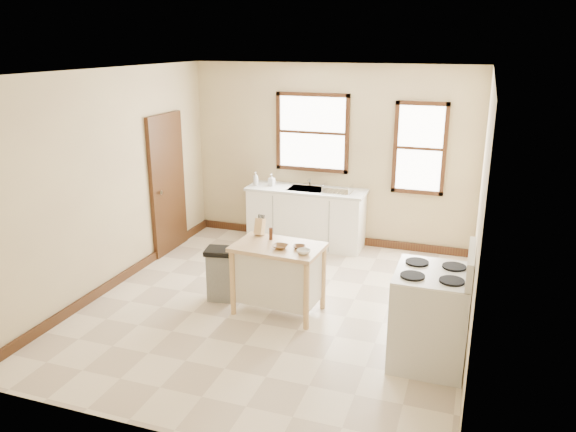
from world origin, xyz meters
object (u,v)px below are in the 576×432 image
object	(u,v)px
dish_rack	(338,189)
trash_bin	(221,274)
bowl_a	(280,247)
bowl_b	(299,247)
knife_block	(260,227)
bowl_c	(304,252)
soap_bottle_b	(272,180)
kitchen_island	(278,279)
pepper_grinder	(271,234)
soap_bottle_a	(256,179)
gas_stove	(431,305)

from	to	relation	value
dish_rack	trash_bin	world-z (taller)	dish_rack
bowl_a	bowl_b	bearing A→B (deg)	18.80
dish_rack	bowl_a	xyz separation A→B (m)	(-0.08, -2.33, -0.11)
knife_block	bowl_c	distance (m)	0.82
bowl_b	trash_bin	xyz separation A→B (m)	(-1.06, 0.10, -0.52)
knife_block	bowl_c	xyz separation A→B (m)	(0.70, -0.43, -0.08)
soap_bottle_b	bowl_a	distance (m)	2.60
kitchen_island	bowl_c	xyz separation A→B (m)	(0.36, -0.16, 0.45)
pepper_grinder	bowl_b	xyz separation A→B (m)	(0.41, -0.17, -0.06)
trash_bin	soap_bottle_a	bearing A→B (deg)	89.96
soap_bottle_b	bowl_c	size ratio (longest dim) A/B	1.24
soap_bottle_a	kitchen_island	xyz separation A→B (m)	(1.19, -2.23, -0.61)
soap_bottle_b	gas_stove	world-z (taller)	gas_stove
soap_bottle_b	gas_stove	size ratio (longest dim) A/B	0.15
soap_bottle_a	dish_rack	bearing A→B (deg)	17.49
soap_bottle_b	trash_bin	xyz separation A→B (m)	(0.16, -2.22, -0.68)
pepper_grinder	bowl_a	distance (m)	0.32
knife_block	bowl_b	size ratio (longest dim) A/B	1.38
soap_bottle_b	dish_rack	world-z (taller)	soap_bottle_b
soap_bottle_a	bowl_b	bearing A→B (deg)	-40.14
knife_block	bowl_b	xyz separation A→B (m)	(0.60, -0.29, -0.08)
dish_rack	pepper_grinder	world-z (taller)	dish_rack
kitchen_island	gas_stove	size ratio (longest dim) A/B	0.83
soap_bottle_a	soap_bottle_b	world-z (taller)	soap_bottle_a
bowl_c	gas_stove	size ratio (longest dim) A/B	0.12
bowl_c	gas_stove	world-z (taller)	gas_stove
soap_bottle_a	bowl_c	size ratio (longest dim) A/B	1.43
soap_bottle_a	knife_block	size ratio (longest dim) A/B	1.09
kitchen_island	bowl_a	xyz separation A→B (m)	(0.06, -0.09, 0.44)
soap_bottle_a	gas_stove	xyz separation A→B (m)	(2.99, -2.77, -0.41)
knife_block	bowl_c	size ratio (longest dim) A/B	1.30
dish_rack	bowl_c	size ratio (longest dim) A/B	2.80
bowl_c	trash_bin	distance (m)	1.29
knife_block	bowl_c	bearing A→B (deg)	-26.74
bowl_b	gas_stove	world-z (taller)	gas_stove
soap_bottle_b	bowl_c	bearing A→B (deg)	-51.03
soap_bottle_b	bowl_a	bearing A→B (deg)	-56.19
dish_rack	kitchen_island	world-z (taller)	dish_rack
soap_bottle_a	bowl_a	world-z (taller)	soap_bottle_a
soap_bottle_a	bowl_c	xyz separation A→B (m)	(1.55, -2.39, -0.16)
soap_bottle_b	bowl_b	size ratio (longest dim) A/B	1.32
soap_bottle_a	bowl_b	size ratio (longest dim) A/B	1.51
pepper_grinder	trash_bin	distance (m)	0.87
dish_rack	kitchen_island	size ratio (longest dim) A/B	0.42
kitchen_island	gas_stove	bearing A→B (deg)	-12.61
pepper_grinder	bowl_a	world-z (taller)	pepper_grinder
dish_rack	gas_stove	distance (m)	3.26
soap_bottle_a	gas_stove	bearing A→B (deg)	-25.76
bowl_b	soap_bottle_b	bearing A→B (deg)	117.57
soap_bottle_a	bowl_b	xyz separation A→B (m)	(1.45, -2.25, -0.17)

